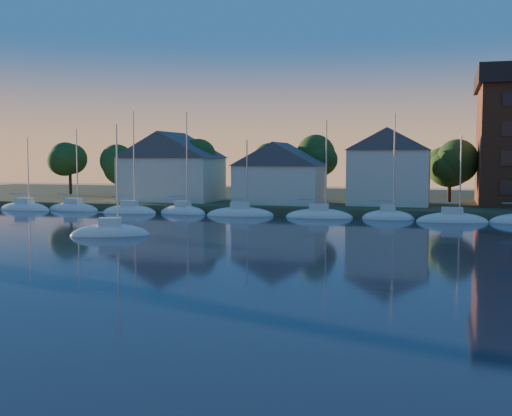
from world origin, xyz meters
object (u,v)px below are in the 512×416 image
at_px(clubhouse_west, 172,166).
at_px(drifting_sailboat_left, 110,235).
at_px(clubhouse_centre, 280,172).
at_px(clubhouse_east, 389,166).

xyz_separation_m(clubhouse_west, drifting_sailboat_left, (7.92, -31.36, -5.84)).
height_order(clubhouse_centre, drifting_sailboat_left, drifting_sailboat_left).
distance_m(clubhouse_west, drifting_sailboat_left, 32.86).
bearing_deg(drifting_sailboat_left, clubhouse_west, 79.00).
relative_size(clubhouse_east, drifting_sailboat_left, 0.94).
height_order(clubhouse_east, drifting_sailboat_left, clubhouse_east).
distance_m(clubhouse_west, clubhouse_centre, 16.05).
relative_size(clubhouse_centre, clubhouse_east, 1.10).
distance_m(clubhouse_east, drifting_sailboat_left, 39.62).
relative_size(clubhouse_centre, drifting_sailboat_left, 1.03).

